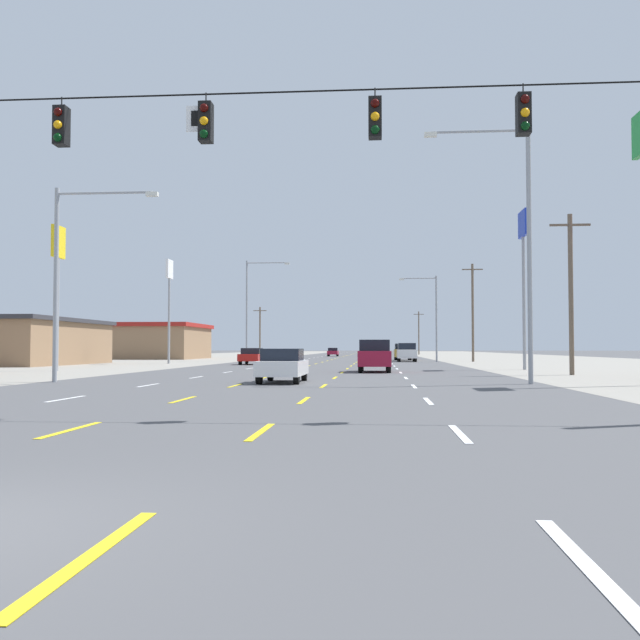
{
  "coord_description": "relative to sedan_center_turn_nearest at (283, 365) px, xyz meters",
  "views": [
    {
      "loc": [
        3.81,
        -5.51,
        1.51
      ],
      "look_at": [
        -0.83,
        52.55,
        3.78
      ],
      "focal_mm": 39.64,
      "sensor_mm": 36.0,
      "label": 1
    }
  ],
  "objects": [
    {
      "name": "sedan_far_left_mid",
      "position": [
        -6.99,
        31.82,
        0.0
      ],
      "size": [
        1.8,
        4.5,
        1.46
      ],
      "color": "red",
      "rests_on": "ground"
    },
    {
      "name": "utility_pole_right_row_3",
      "position": [
        13.12,
        122.34,
        4.06
      ],
      "size": [
        2.2,
        0.26,
        9.25
      ],
      "color": "brown",
      "rests_on": "ground"
    },
    {
      "name": "streetlight_left_row_1",
      "position": [
        -9.46,
        44.98,
        5.57
      ],
      "size": [
        4.76,
        0.26,
        10.92
      ],
      "color": "gray",
      "rests_on": "ground"
    },
    {
      "name": "suv_inner_right_distant_a",
      "position": [
        3.85,
        94.9,
        0.27
      ],
      "size": [
        1.98,
        4.9,
        1.98
      ],
      "color": "#B28C33",
      "rests_on": "ground"
    },
    {
      "name": "utility_pole_left_row_2",
      "position": [
        -15.08,
        84.69,
        3.53
      ],
      "size": [
        2.2,
        0.26,
        8.18
      ],
      "color": "brown",
      "rests_on": "ground"
    },
    {
      "name": "suv_far_right_far",
      "position": [
        7.17,
        54.8,
        0.27
      ],
      "size": [
        1.98,
        4.9,
        1.98
      ],
      "color": "#B28C33",
      "rests_on": "ground"
    },
    {
      "name": "suv_inner_right_near",
      "position": [
        3.92,
        13.52,
        0.27
      ],
      "size": [
        1.98,
        4.9,
        1.98
      ],
      "color": "maroon",
      "rests_on": "ground"
    },
    {
      "name": "sedan_inner_left_farthest",
      "position": [
        -3.44,
        91.46,
        0.0
      ],
      "size": [
        1.8,
        4.5,
        1.46
      ],
      "color": "maroon",
      "rests_on": "ground"
    },
    {
      "name": "suv_far_right_midfar",
      "position": [
        7.25,
        45.69,
        0.27
      ],
      "size": [
        1.98,
        4.9,
        1.98
      ],
      "color": "white",
      "rests_on": "ground"
    },
    {
      "name": "streetlight_right_row_0",
      "position": [
        9.95,
        -0.53,
        5.48
      ],
      "size": [
        4.4,
        0.26,
        10.83
      ],
      "color": "gray",
      "rests_on": "ground"
    },
    {
      "name": "storefront_left_row_1",
      "position": [
        -26.62,
        29.81,
        1.29
      ],
      "size": [
        9.45,
        17.28,
        4.06
      ],
      "color": "#8C6B4C",
      "rests_on": "ground"
    },
    {
      "name": "sedan_center_turn_nearest",
      "position": [
        0.0,
        0.0,
        0.0
      ],
      "size": [
        1.8,
        4.5,
        1.46
      ],
      "color": "white",
      "rests_on": "ground"
    },
    {
      "name": "pole_sign_left_row_2",
      "position": [
        -15.35,
        34.49,
        6.38
      ],
      "size": [
        0.24,
        1.66,
        9.76
      ],
      "color": "gray",
      "rests_on": "ground"
    },
    {
      "name": "utility_pole_right_row_1",
      "position": [
        14.31,
        46.12,
        4.68
      ],
      "size": [
        2.2,
        0.26,
        10.47
      ],
      "color": "brown",
      "rests_on": "ground"
    },
    {
      "name": "sedan_inner_right_farther",
      "position": [
        3.47,
        83.44,
        0.0
      ],
      "size": [
        1.8,
        4.5,
        1.46
      ],
      "color": "#B28C33",
      "rests_on": "ground"
    },
    {
      "name": "streetlight_left_row_0",
      "position": [
        -9.38,
        -0.53,
        4.3
      ],
      "size": [
        4.63,
        0.26,
        8.51
      ],
      "color": "gray",
      "rests_on": "ground"
    },
    {
      "name": "streetlight_right_row_1",
      "position": [
        9.95,
        44.98,
        4.54
      ],
      "size": [
        4.0,
        0.26,
        9.11
      ],
      "color": "gray",
      "rests_on": "ground"
    },
    {
      "name": "utility_pole_right_row_0",
      "position": [
        14.71,
        9.44,
        3.87
      ],
      "size": [
        2.2,
        0.26,
        8.87
      ],
      "color": "brown",
      "rests_on": "ground"
    },
    {
      "name": "ground_plane",
      "position": [
        0.22,
        41.27,
        -0.76
      ],
      "size": [
        572.0,
        572.0,
        0.0
      ],
      "primitive_type": "plane",
      "color": "#4C4C4F"
    },
    {
      "name": "pole_sign_right_row_1",
      "position": [
        14.08,
        18.75,
        7.55
      ],
      "size": [
        0.24,
        2.3,
        10.88
      ],
      "color": "gray",
      "rests_on": "ground"
    },
    {
      "name": "lot_apron_right",
      "position": [
        24.97,
        41.27,
        -0.75
      ],
      "size": [
        28.0,
        440.0,
        0.01
      ],
      "primitive_type": "cube",
      "color": "gray",
      "rests_on": "ground"
    },
    {
      "name": "storefront_left_row_2",
      "position": [
        -26.45,
        62.65,
        1.61
      ],
      "size": [
        14.1,
        15.1,
        4.69
      ],
      "color": "#8C6B4C",
      "rests_on": "ground"
    },
    {
      "name": "signal_span_wire",
      "position": [
        0.22,
        -14.31,
        4.36
      ],
      "size": [
        26.13,
        0.53,
        8.67
      ],
      "color": "brown",
      "rests_on": "ground"
    },
    {
      "name": "lane_markings",
      "position": [
        0.22,
        79.77,
        -0.75
      ],
      "size": [
        10.64,
        227.6,
        0.01
      ],
      "color": "white",
      "rests_on": "ground"
    },
    {
      "name": "lot_apron_left",
      "position": [
        -24.53,
        41.27,
        -0.75
      ],
      "size": [
        28.0,
        440.0,
        0.01
      ],
      "primitive_type": "cube",
      "color": "gray",
      "rests_on": "ground"
    },
    {
      "name": "pole_sign_left_row_1",
      "position": [
        -16.51,
        13.74,
        6.17
      ],
      "size": [
        0.24,
        1.63,
        9.39
      ],
      "color": "gray",
      "rests_on": "ground"
    }
  ]
}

